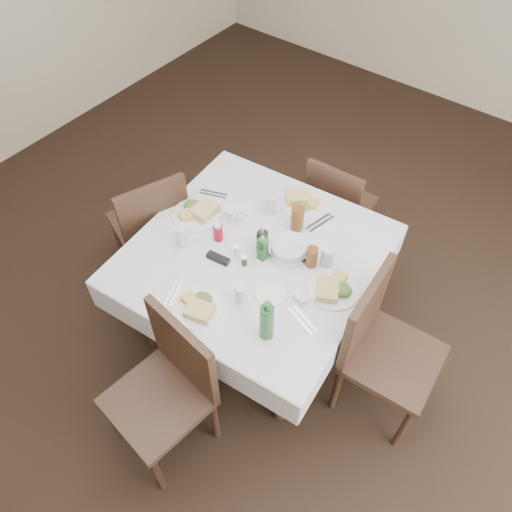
# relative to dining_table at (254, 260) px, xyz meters

# --- Properties ---
(ground_plane) EXTENTS (7.00, 7.00, 0.00)m
(ground_plane) POSITION_rel_dining_table_xyz_m (0.07, -0.06, -0.68)
(ground_plane) COLOR black
(room_shell) EXTENTS (6.04, 7.04, 2.80)m
(room_shell) POSITION_rel_dining_table_xyz_m (0.07, -0.06, 1.03)
(room_shell) COLOR beige
(room_shell) RESTS_ON ground
(dining_table) EXTENTS (1.49, 1.49, 0.76)m
(dining_table) POSITION_rel_dining_table_xyz_m (0.00, 0.00, 0.00)
(dining_table) COLOR black
(dining_table) RESTS_ON ground
(chair_north) EXTENTS (0.43, 0.43, 0.87)m
(chair_north) POSITION_rel_dining_table_xyz_m (0.05, 0.90, -0.19)
(chair_north) COLOR black
(chair_north) RESTS_ON ground
(chair_south) EXTENTS (0.53, 0.53, 1.00)m
(chair_south) POSITION_rel_dining_table_xyz_m (0.09, -0.85, -0.11)
(chair_south) COLOR black
(chair_south) RESTS_ON ground
(chair_east) EXTENTS (0.52, 0.52, 1.03)m
(chair_east) POSITION_rel_dining_table_xyz_m (0.85, 0.02, -0.10)
(chair_east) COLOR black
(chair_east) RESTS_ON ground
(chair_west) EXTENTS (0.60, 0.60, 0.97)m
(chair_west) POSITION_rel_dining_table_xyz_m (-0.81, -0.07, -0.13)
(chair_west) COLOR black
(chair_west) RESTS_ON ground
(meal_north) EXTENTS (0.28, 0.28, 0.06)m
(meal_north) POSITION_rel_dining_table_xyz_m (0.00, 0.50, 0.10)
(meal_north) COLOR white
(meal_north) RESTS_ON dining_table
(meal_south) EXTENTS (0.28, 0.28, 0.06)m
(meal_south) POSITION_rel_dining_table_xyz_m (0.00, -0.50, 0.10)
(meal_south) COLOR white
(meal_south) RESTS_ON dining_table
(meal_east) EXTENTS (0.29, 0.29, 0.06)m
(meal_east) POSITION_rel_dining_table_xyz_m (0.52, 0.04, 0.10)
(meal_east) COLOR white
(meal_east) RESTS_ON dining_table
(meal_west) EXTENTS (0.31, 0.31, 0.07)m
(meal_west) POSITION_rel_dining_table_xyz_m (-0.47, 0.03, 0.10)
(meal_west) COLOR white
(meal_west) RESTS_ON dining_table
(side_plate_a) EXTENTS (0.16, 0.16, 0.01)m
(side_plate_a) POSITION_rel_dining_table_xyz_m (-0.24, 0.28, 0.08)
(side_plate_a) COLOR white
(side_plate_a) RESTS_ON dining_table
(side_plate_b) EXTENTS (0.17, 0.17, 0.01)m
(side_plate_b) POSITION_rel_dining_table_xyz_m (0.26, -0.19, 0.08)
(side_plate_b) COLOR white
(side_plate_b) RESTS_ON dining_table
(water_n) EXTENTS (0.07, 0.07, 0.13)m
(water_n) POSITION_rel_dining_table_xyz_m (-0.12, 0.33, 0.14)
(water_n) COLOR silver
(water_n) RESTS_ON dining_table
(water_s) EXTENTS (0.07, 0.07, 0.12)m
(water_s) POSITION_rel_dining_table_xyz_m (0.15, -0.32, 0.14)
(water_s) COLOR silver
(water_s) RESTS_ON dining_table
(water_e) EXTENTS (0.07, 0.07, 0.13)m
(water_e) POSITION_rel_dining_table_xyz_m (0.38, 0.18, 0.14)
(water_e) COLOR silver
(water_e) RESTS_ON dining_table
(water_w) EXTENTS (0.08, 0.08, 0.15)m
(water_w) POSITION_rel_dining_table_xyz_m (-0.37, -0.20, 0.15)
(water_w) COLOR silver
(water_w) RESTS_ON dining_table
(iced_tea_a) EXTENTS (0.08, 0.08, 0.16)m
(iced_tea_a) POSITION_rel_dining_table_xyz_m (0.09, 0.31, 0.16)
(iced_tea_a) COLOR brown
(iced_tea_a) RESTS_ON dining_table
(iced_tea_b) EXTENTS (0.07, 0.07, 0.14)m
(iced_tea_b) POSITION_rel_dining_table_xyz_m (0.31, 0.12, 0.15)
(iced_tea_b) COLOR brown
(iced_tea_b) RESTS_ON dining_table
(bread_basket) EXTENTS (0.23, 0.23, 0.08)m
(bread_basket) POSITION_rel_dining_table_xyz_m (0.16, 0.12, 0.11)
(bread_basket) COLOR silver
(bread_basket) RESTS_ON dining_table
(oil_cruet_dark) EXTENTS (0.05, 0.05, 0.20)m
(oil_cruet_dark) POSITION_rel_dining_table_xyz_m (0.02, 0.04, 0.16)
(oil_cruet_dark) COLOR black
(oil_cruet_dark) RESTS_ON dining_table
(oil_cruet_green) EXTENTS (0.05, 0.05, 0.20)m
(oil_cruet_green) POSITION_rel_dining_table_xyz_m (0.06, -0.00, 0.16)
(oil_cruet_green) COLOR #1F5B26
(oil_cruet_green) RESTS_ON dining_table
(ketchup_bottle) EXTENTS (0.06, 0.06, 0.13)m
(ketchup_bottle) POSITION_rel_dining_table_xyz_m (-0.23, -0.05, 0.14)
(ketchup_bottle) COLOR #B40920
(ketchup_bottle) RESTS_ON dining_table
(salt_shaker) EXTENTS (0.03, 0.03, 0.08)m
(salt_shaker) POSITION_rel_dining_table_xyz_m (-0.07, -0.08, 0.11)
(salt_shaker) COLOR white
(salt_shaker) RESTS_ON dining_table
(pepper_shaker) EXTENTS (0.03, 0.03, 0.07)m
(pepper_shaker) POSITION_rel_dining_table_xyz_m (0.01, -0.11, 0.11)
(pepper_shaker) COLOR #3B2C1C
(pepper_shaker) RESTS_ON dining_table
(coffee_mug) EXTENTS (0.15, 0.14, 0.10)m
(coffee_mug) POSITION_rel_dining_table_xyz_m (-0.26, 0.12, 0.12)
(coffee_mug) COLOR white
(coffee_mug) RESTS_ON dining_table
(sunglasses) EXTENTS (0.14, 0.06, 0.03)m
(sunglasses) POSITION_rel_dining_table_xyz_m (-0.13, -0.17, 0.09)
(sunglasses) COLOR black
(sunglasses) RESTS_ON dining_table
(green_bottle) EXTENTS (0.07, 0.07, 0.28)m
(green_bottle) POSITION_rel_dining_table_xyz_m (0.39, -0.40, 0.20)
(green_bottle) COLOR #1F5B26
(green_bottle) RESTS_ON dining_table
(sugar_caddy) EXTENTS (0.09, 0.06, 0.04)m
(sugar_caddy) POSITION_rel_dining_table_xyz_m (0.40, -0.12, 0.10)
(sugar_caddy) COLOR white
(sugar_caddy) RESTS_ON dining_table
(cutlery_n) EXTENTS (0.09, 0.21, 0.01)m
(cutlery_n) POSITION_rel_dining_table_xyz_m (0.18, 0.43, 0.08)
(cutlery_n) COLOR silver
(cutlery_n) RESTS_ON dining_table
(cutlery_s) EXTENTS (0.11, 0.20, 0.01)m
(cutlery_s) POSITION_rel_dining_table_xyz_m (-0.17, -0.49, 0.08)
(cutlery_s) COLOR silver
(cutlery_s) RESTS_ON dining_table
(cutlery_e) EXTENTS (0.20, 0.11, 0.01)m
(cutlery_e) POSITION_rel_dining_table_xyz_m (0.49, -0.22, 0.08)
(cutlery_e) COLOR silver
(cutlery_e) RESTS_ON dining_table
(cutlery_w) EXTENTS (0.19, 0.11, 0.01)m
(cutlery_w) POSITION_rel_dining_table_xyz_m (-0.51, 0.23, 0.08)
(cutlery_w) COLOR silver
(cutlery_w) RESTS_ON dining_table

